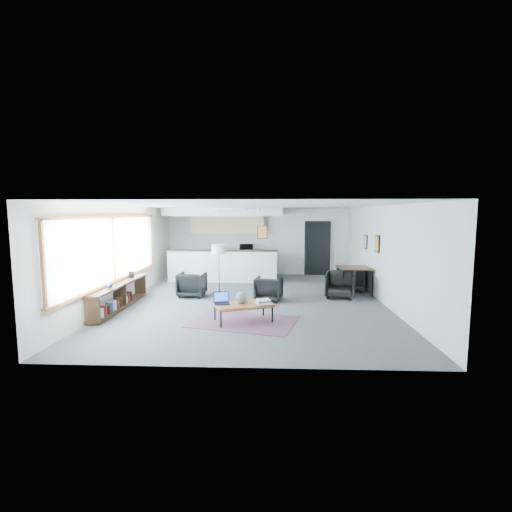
{
  "coord_description": "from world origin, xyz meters",
  "views": [
    {
      "loc": [
        0.54,
        -10.02,
        2.39
      ],
      "look_at": [
        0.08,
        0.4,
        1.19
      ],
      "focal_mm": 26.0,
      "sensor_mm": 36.0,
      "label": 1
    }
  ],
  "objects_px": {
    "book_stack": "(264,302)",
    "armchair_left": "(192,283)",
    "laptop": "(222,300)",
    "floor_lamp": "(219,251)",
    "dining_chair_far": "(351,279)",
    "dining_table": "(354,270)",
    "dining_chair_near": "(340,285)",
    "coffee_table": "(243,305)",
    "armchair_right": "(269,288)",
    "microwave": "(246,247)",
    "ceramic_pot": "(242,297)"
  },
  "relations": [
    {
      "from": "coffee_table",
      "to": "armchair_left",
      "type": "distance_m",
      "value": 2.98
    },
    {
      "from": "book_stack",
      "to": "armchair_left",
      "type": "bearing_deg",
      "value": 131.05
    },
    {
      "from": "book_stack",
      "to": "armchair_left",
      "type": "distance_m",
      "value": 3.24
    },
    {
      "from": "dining_table",
      "to": "dining_chair_near",
      "type": "relative_size",
      "value": 1.4
    },
    {
      "from": "coffee_table",
      "to": "dining_chair_near",
      "type": "xyz_separation_m",
      "value": [
        2.58,
        2.48,
        -0.03
      ]
    },
    {
      "from": "armchair_left",
      "to": "coffee_table",
      "type": "bearing_deg",
      "value": 127.41
    },
    {
      "from": "book_stack",
      "to": "dining_chair_far",
      "type": "height_order",
      "value": "dining_chair_far"
    },
    {
      "from": "ceramic_pot",
      "to": "armchair_left",
      "type": "relative_size",
      "value": 0.35
    },
    {
      "from": "ceramic_pot",
      "to": "dining_chair_near",
      "type": "bearing_deg",
      "value": 42.89
    },
    {
      "from": "ceramic_pot",
      "to": "dining_chair_far",
      "type": "distance_m",
      "value": 4.69
    },
    {
      "from": "laptop",
      "to": "ceramic_pot",
      "type": "bearing_deg",
      "value": -8.88
    },
    {
      "from": "coffee_table",
      "to": "book_stack",
      "type": "relative_size",
      "value": 3.51
    },
    {
      "from": "armchair_left",
      "to": "armchair_right",
      "type": "height_order",
      "value": "armchair_left"
    },
    {
      "from": "microwave",
      "to": "armchair_right",
      "type": "bearing_deg",
      "value": -82.58
    },
    {
      "from": "floor_lamp",
      "to": "dining_chair_near",
      "type": "bearing_deg",
      "value": -8.05
    },
    {
      "from": "laptop",
      "to": "armchair_left",
      "type": "xyz_separation_m",
      "value": [
        -1.2,
        2.45,
        -0.1
      ]
    },
    {
      "from": "book_stack",
      "to": "microwave",
      "type": "height_order",
      "value": "microwave"
    },
    {
      "from": "floor_lamp",
      "to": "dining_chair_near",
      "type": "xyz_separation_m",
      "value": [
        3.55,
        -0.5,
        -0.92
      ]
    },
    {
      "from": "armchair_right",
      "to": "dining_chair_far",
      "type": "xyz_separation_m",
      "value": [
        2.55,
        1.49,
        -0.0
      ]
    },
    {
      "from": "dining_chair_near",
      "to": "coffee_table",
      "type": "bearing_deg",
      "value": -122.09
    },
    {
      "from": "coffee_table",
      "to": "armchair_left",
      "type": "relative_size",
      "value": 1.84
    },
    {
      "from": "armchair_left",
      "to": "dining_chair_near",
      "type": "distance_m",
      "value": 4.26
    },
    {
      "from": "dining_chair_far",
      "to": "microwave",
      "type": "distance_m",
      "value": 4.42
    },
    {
      "from": "dining_chair_far",
      "to": "floor_lamp",
      "type": "bearing_deg",
      "value": 19.41
    },
    {
      "from": "armchair_left",
      "to": "dining_chair_far",
      "type": "height_order",
      "value": "armchair_left"
    },
    {
      "from": "dining_chair_far",
      "to": "microwave",
      "type": "relative_size",
      "value": 1.38
    },
    {
      "from": "book_stack",
      "to": "dining_table",
      "type": "distance_m",
      "value": 4.05
    },
    {
      "from": "armchair_right",
      "to": "dining_table",
      "type": "relative_size",
      "value": 0.73
    },
    {
      "from": "coffee_table",
      "to": "armchair_left",
      "type": "bearing_deg",
      "value": 103.0
    },
    {
      "from": "coffee_table",
      "to": "dining_chair_far",
      "type": "xyz_separation_m",
      "value": [
        3.09,
        3.53,
        -0.02
      ]
    },
    {
      "from": "coffee_table",
      "to": "armchair_left",
      "type": "xyz_separation_m",
      "value": [
        -1.68,
        2.47,
        0.01
      ]
    },
    {
      "from": "floor_lamp",
      "to": "laptop",
      "type": "bearing_deg",
      "value": -80.8
    },
    {
      "from": "armchair_right",
      "to": "coffee_table",
      "type": "bearing_deg",
      "value": 85.78
    },
    {
      "from": "book_stack",
      "to": "armchair_right",
      "type": "bearing_deg",
      "value": 87.42
    },
    {
      "from": "dining_chair_far",
      "to": "book_stack",
      "type": "bearing_deg",
      "value": 64.76
    },
    {
      "from": "book_stack",
      "to": "dining_chair_far",
      "type": "xyz_separation_m",
      "value": [
        2.64,
        3.51,
        -0.1
      ]
    },
    {
      "from": "armchair_right",
      "to": "dining_table",
      "type": "xyz_separation_m",
      "value": [
        2.55,
        1.04,
        0.36
      ]
    },
    {
      "from": "floor_lamp",
      "to": "dining_table",
      "type": "xyz_separation_m",
      "value": [
        4.06,
        0.09,
        -0.54
      ]
    },
    {
      "from": "ceramic_pot",
      "to": "microwave",
      "type": "bearing_deg",
      "value": 93.04
    },
    {
      "from": "floor_lamp",
      "to": "dining_chair_far",
      "type": "distance_m",
      "value": 4.19
    },
    {
      "from": "dining_chair_near",
      "to": "microwave",
      "type": "bearing_deg",
      "value": 142.58
    },
    {
      "from": "laptop",
      "to": "dining_table",
      "type": "relative_size",
      "value": 0.4
    },
    {
      "from": "dining_table",
      "to": "dining_chair_near",
      "type": "xyz_separation_m",
      "value": [
        -0.51,
        -0.59,
        -0.37
      ]
    },
    {
      "from": "laptop",
      "to": "floor_lamp",
      "type": "xyz_separation_m",
      "value": [
        -0.48,
        2.97,
        0.79
      ]
    },
    {
      "from": "ceramic_pot",
      "to": "dining_chair_near",
      "type": "xyz_separation_m",
      "value": [
        2.62,
        2.44,
        -0.19
      ]
    },
    {
      "from": "dining_chair_far",
      "to": "microwave",
      "type": "bearing_deg",
      "value": -25.75
    },
    {
      "from": "book_stack",
      "to": "microwave",
      "type": "bearing_deg",
      "value": 97.54
    },
    {
      "from": "laptop",
      "to": "dining_chair_far",
      "type": "bearing_deg",
      "value": 31.67
    },
    {
      "from": "coffee_table",
      "to": "armchair_left",
      "type": "height_order",
      "value": "armchair_left"
    },
    {
      "from": "microwave",
      "to": "coffee_table",
      "type": "bearing_deg",
      "value": -91.53
    }
  ]
}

